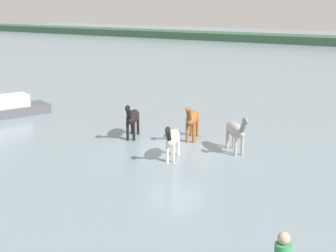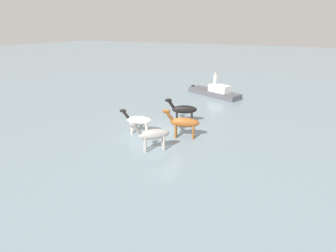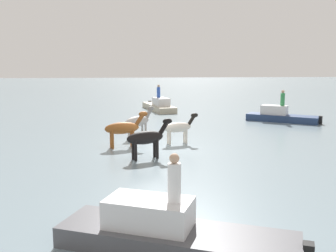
{
  "view_description": "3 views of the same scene",
  "coord_description": "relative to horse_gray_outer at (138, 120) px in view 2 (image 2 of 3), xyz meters",
  "views": [
    {
      "loc": [
        10.42,
        -18.24,
        6.52
      ],
      "look_at": [
        -0.81,
        0.7,
        0.76
      ],
      "focal_mm": 51.8,
      "sensor_mm": 36.0,
      "label": 1
    },
    {
      "loc": [
        14.9,
        7.94,
        6.85
      ],
      "look_at": [
        0.02,
        0.48,
        0.61
      ],
      "focal_mm": 28.75,
      "sensor_mm": 36.0,
      "label": 2
    },
    {
      "loc": [
        -20.44,
        0.87,
        4.54
      ],
      "look_at": [
        0.75,
        -0.86,
        0.99
      ],
      "focal_mm": 41.47,
      "sensor_mm": 36.0,
      "label": 3
    }
  ],
  "objects": [
    {
      "name": "horse_gray_outer",
      "position": [
        0.0,
        0.0,
        0.0
      ],
      "size": [
        1.02,
        2.13,
        1.67
      ],
      "rotation": [
        0.0,
        0.0,
        5.04
      ],
      "color": "silver",
      "rests_on": "ground_plane"
    },
    {
      "name": "boat_dinghy_port",
      "position": [
        -12.3,
        1.51,
        -0.59
      ],
      "size": [
        3.71,
        6.01,
        1.37
      ],
      "rotation": [
        0.0,
        0.0,
        1.18
      ],
      "color": "#4C4C51",
      "rests_on": "ground_plane"
    },
    {
      "name": "horse_mid_herd",
      "position": [
        -3.31,
        1.85,
        0.1
      ],
      "size": [
        1.31,
        2.31,
        1.85
      ],
      "rotation": [
        0.0,
        0.0,
        5.13
      ],
      "color": "black",
      "rests_on": "ground_plane"
    },
    {
      "name": "person_spotter_bow",
      "position": [
        -12.33,
        1.44,
        0.86
      ],
      "size": [
        0.32,
        0.32,
        1.19
      ],
      "color": "silver",
      "rests_on": "boat_dinghy_port"
    },
    {
      "name": "ground_plane",
      "position": [
        -0.68,
        1.44,
        -0.92
      ],
      "size": [
        180.97,
        180.97,
        0.0
      ],
      "primitive_type": "plane",
      "color": "gray"
    },
    {
      "name": "horse_dark_mare",
      "position": [
        -0.67,
        3.02,
        0.11
      ],
      "size": [
        1.12,
        2.4,
        1.87
      ],
      "rotation": [
        0.0,
        0.0,
        5.03
      ],
      "color": "brown",
      "rests_on": "ground_plane"
    },
    {
      "name": "horse_rear_stallion",
      "position": [
        1.9,
        2.22,
        0.08
      ],
      "size": [
        1.85,
        1.96,
        1.82
      ],
      "rotation": [
        0.0,
        0.0,
        5.46
      ],
      "color": "#9E9993",
      "rests_on": "ground_plane"
    }
  ]
}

